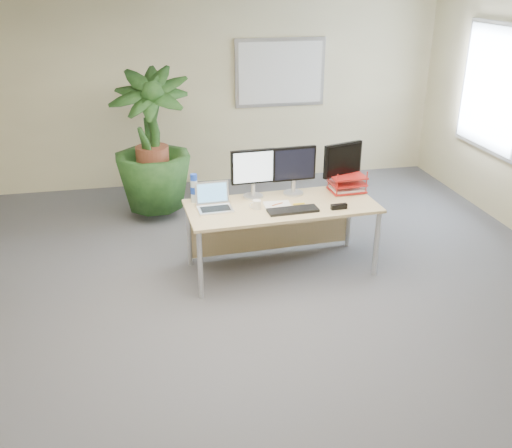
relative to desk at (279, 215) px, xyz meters
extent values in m
plane|color=#47474C|center=(-0.51, -1.19, -0.58)|extent=(8.00, 8.00, 0.00)
cube|color=#C3B68A|center=(-0.51, 2.81, 0.77)|extent=(7.00, 0.04, 2.70)
cube|color=#B9B9BE|center=(0.69, 2.78, 0.97)|extent=(1.30, 0.03, 0.95)
cube|color=white|center=(0.69, 2.76, 0.97)|extent=(1.20, 0.01, 0.85)
cube|color=#B9B9BE|center=(2.96, 1.11, 0.97)|extent=(0.03, 1.30, 1.55)
cube|color=silver|center=(2.94, 1.11, 0.97)|extent=(0.01, 1.20, 1.45)
cube|color=#D6B47E|center=(0.01, -0.10, 0.14)|extent=(1.94, 0.90, 0.03)
cube|color=#D6B47E|center=(-0.01, 0.26, -0.23)|extent=(1.80, 0.11, 0.58)
cylinder|color=silver|center=(-0.87, -0.50, -0.23)|extent=(0.05, 0.05, 0.70)
cylinder|color=silver|center=(0.92, -0.41, -0.23)|extent=(0.05, 0.05, 0.70)
cylinder|color=silver|center=(-0.91, 0.20, -0.23)|extent=(0.05, 0.05, 0.70)
cylinder|color=silver|center=(0.88, 0.29, -0.23)|extent=(0.05, 0.05, 0.70)
imported|color=#163714|center=(-1.20, 1.56, 0.17)|extent=(1.02, 1.02, 1.50)
cylinder|color=silver|center=(-0.23, 0.16, 0.16)|extent=(0.21, 0.21, 0.02)
cylinder|color=silver|center=(-0.23, 0.16, 0.24)|extent=(0.04, 0.04, 0.12)
cube|color=black|center=(-0.23, 0.16, 0.48)|extent=(0.46, 0.07, 0.35)
cube|color=white|center=(-0.23, 0.13, 0.48)|extent=(0.41, 0.03, 0.31)
cylinder|color=silver|center=(0.20, 0.17, 0.16)|extent=(0.21, 0.21, 0.02)
cylinder|color=silver|center=(0.20, 0.17, 0.24)|extent=(0.04, 0.04, 0.12)
cube|color=black|center=(0.20, 0.17, 0.49)|extent=(0.46, 0.07, 0.35)
cube|color=black|center=(0.20, 0.14, 0.49)|extent=(0.42, 0.03, 0.31)
cylinder|color=silver|center=(0.73, 0.19, 0.16)|extent=(0.21, 0.21, 0.02)
cylinder|color=silver|center=(0.73, 0.19, 0.24)|extent=(0.04, 0.04, 0.12)
cube|color=black|center=(0.73, 0.19, 0.49)|extent=(0.45, 0.18, 0.35)
cube|color=black|center=(0.74, 0.17, 0.49)|extent=(0.40, 0.13, 0.31)
cube|color=silver|center=(-0.66, -0.10, 0.16)|extent=(0.35, 0.25, 0.02)
cube|color=black|center=(-0.66, -0.11, 0.17)|extent=(0.29, 0.17, 0.00)
cube|color=silver|center=(-0.67, 0.04, 0.28)|extent=(0.34, 0.08, 0.22)
cube|color=#5DAAF0|center=(-0.67, 0.03, 0.28)|extent=(0.30, 0.06, 0.18)
cube|color=black|center=(0.07, -0.29, 0.17)|extent=(0.50, 0.19, 0.03)
cylinder|color=white|center=(-0.26, -0.16, 0.20)|extent=(0.08, 0.08, 0.09)
torus|color=white|center=(-0.31, -0.16, 0.20)|extent=(0.06, 0.02, 0.06)
cube|color=silver|center=(-0.04, -0.11, 0.16)|extent=(0.27, 0.21, 0.01)
cylinder|color=#D15517|center=(-0.05, -0.12, 0.17)|extent=(0.12, 0.07, 0.01)
cylinder|color=yellow|center=(0.17, -0.13, 0.16)|extent=(0.12, 0.02, 0.02)
cylinder|color=silver|center=(-0.84, 0.16, 0.27)|extent=(0.07, 0.07, 0.23)
cylinder|color=blue|center=(-0.84, 0.16, 0.41)|extent=(0.07, 0.07, 0.06)
cylinder|color=blue|center=(-0.84, 0.16, 0.28)|extent=(0.08, 0.08, 0.07)
cube|color=#AA1814|center=(0.77, 0.13, 0.17)|extent=(0.37, 0.29, 0.02)
cube|color=#AA1814|center=(0.77, 0.13, 0.25)|extent=(0.37, 0.29, 0.02)
cube|color=#AA1814|center=(0.77, 0.13, 0.32)|extent=(0.37, 0.29, 0.02)
cube|color=silver|center=(0.77, 0.13, 0.19)|extent=(0.34, 0.26, 0.02)
cube|color=black|center=(0.52, -0.33, 0.18)|extent=(0.16, 0.05, 0.05)
camera|label=1|loc=(-1.32, -5.22, 2.29)|focal=40.00mm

